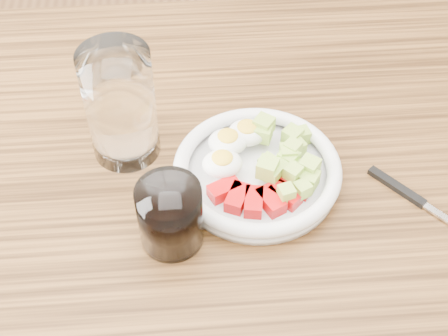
{
  "coord_description": "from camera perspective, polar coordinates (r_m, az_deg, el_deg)",
  "views": [
    {
      "loc": [
        -0.05,
        -0.54,
        1.42
      ],
      "look_at": [
        -0.01,
        0.01,
        0.8
      ],
      "focal_mm": 50.0,
      "sensor_mm": 36.0,
      "label": 1
    }
  ],
  "objects": [
    {
      "name": "dining_table",
      "position": [
        0.93,
        0.67,
        -5.78
      ],
      "size": [
        1.5,
        0.9,
        0.77
      ],
      "color": "brown",
      "rests_on": "ground"
    },
    {
      "name": "water_glass",
      "position": [
        0.85,
        -9.45,
        5.69
      ],
      "size": [
        0.09,
        0.09,
        0.17
      ],
      "primitive_type": "cylinder",
      "color": "white",
      "rests_on": "dining_table"
    },
    {
      "name": "bowl",
      "position": [
        0.85,
        3.05,
        -0.03
      ],
      "size": [
        0.23,
        0.23,
        0.06
      ],
      "color": "white",
      "rests_on": "dining_table"
    },
    {
      "name": "fork",
      "position": [
        0.87,
        16.83,
        -2.54
      ],
      "size": [
        0.13,
        0.15,
        0.01
      ],
      "color": "black",
      "rests_on": "dining_table"
    },
    {
      "name": "coffee_glass",
      "position": [
        0.77,
        -4.94,
        -4.37
      ],
      "size": [
        0.08,
        0.08,
        0.09
      ],
      "color": "white",
      "rests_on": "dining_table"
    }
  ]
}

